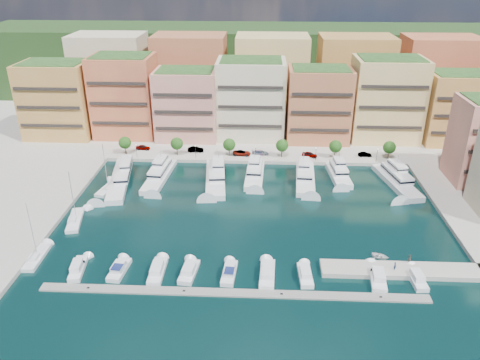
# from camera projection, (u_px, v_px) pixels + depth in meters

# --- Properties ---
(ground) EXTENTS (400.00, 400.00, 0.00)m
(ground) POSITION_uv_depth(u_px,v_px,m) (253.00, 214.00, 113.07)
(ground) COLOR black
(ground) RESTS_ON ground
(north_quay) EXTENTS (220.00, 64.00, 2.00)m
(north_quay) POSITION_uv_depth(u_px,v_px,m) (257.00, 129.00, 168.95)
(north_quay) COLOR #9E998E
(north_quay) RESTS_ON ground
(hillside) EXTENTS (240.00, 40.00, 58.00)m
(hillside) POSITION_uv_depth(u_px,v_px,m) (258.00, 94.00, 212.21)
(hillside) COLOR #173415
(hillside) RESTS_ON ground
(south_pontoon) EXTENTS (72.00, 2.20, 0.35)m
(south_pontoon) POSITION_uv_depth(u_px,v_px,m) (233.00, 294.00, 86.16)
(south_pontoon) COLOR gray
(south_pontoon) RESTS_ON ground
(finger_pier) EXTENTS (32.00, 5.00, 2.00)m
(finger_pier) POSITION_uv_depth(u_px,v_px,m) (402.00, 272.00, 91.93)
(finger_pier) COLOR #9E998E
(finger_pier) RESTS_ON ground
(apartment_0) EXTENTS (22.00, 16.50, 24.80)m
(apartment_0) POSITION_uv_depth(u_px,v_px,m) (58.00, 100.00, 155.27)
(apartment_0) COLOR tan
(apartment_0) RESTS_ON north_quay
(apartment_1) EXTENTS (20.00, 16.50, 26.80)m
(apartment_1) POSITION_uv_depth(u_px,v_px,m) (125.00, 96.00, 155.68)
(apartment_1) COLOR #DD7849
(apartment_1) RESTS_ON north_quay
(apartment_2) EXTENTS (20.00, 15.50, 22.80)m
(apartment_2) POSITION_uv_depth(u_px,v_px,m) (187.00, 104.00, 153.82)
(apartment_2) COLOR #E49A7F
(apartment_2) RESTS_ON north_quay
(apartment_3) EXTENTS (22.00, 16.50, 25.80)m
(apartment_3) POSITION_uv_depth(u_px,v_px,m) (251.00, 99.00, 154.07)
(apartment_3) COLOR beige
(apartment_3) RESTS_ON north_quay
(apartment_4) EXTENTS (20.00, 15.50, 23.80)m
(apartment_4) POSITION_uv_depth(u_px,v_px,m) (318.00, 105.00, 151.73)
(apartment_4) COLOR #B76644
(apartment_4) RESTS_ON north_quay
(apartment_5) EXTENTS (22.00, 16.50, 26.80)m
(apartment_5) POSITION_uv_depth(u_px,v_px,m) (386.00, 99.00, 151.93)
(apartment_5) COLOR #EEC67E
(apartment_5) RESTS_ON north_quay
(apartment_6) EXTENTS (20.00, 15.50, 22.80)m
(apartment_6) POSITION_uv_depth(u_px,v_px,m) (456.00, 108.00, 150.03)
(apartment_6) COLOR tan
(apartment_6) RESTS_ON north_quay
(backblock_0) EXTENTS (26.00, 18.00, 30.00)m
(backblock_0) POSITION_uv_depth(u_px,v_px,m) (111.00, 75.00, 175.27)
(backblock_0) COLOR beige
(backblock_0) RESTS_ON north_quay
(backblock_1) EXTENTS (26.00, 18.00, 30.00)m
(backblock_1) POSITION_uv_depth(u_px,v_px,m) (191.00, 76.00, 173.96)
(backblock_1) COLOR #B76644
(backblock_1) RESTS_ON north_quay
(backblock_2) EXTENTS (26.00, 18.00, 30.00)m
(backblock_2) POSITION_uv_depth(u_px,v_px,m) (271.00, 77.00, 172.65)
(backblock_2) COLOR #EEC67E
(backblock_2) RESTS_ON north_quay
(backblock_3) EXTENTS (26.00, 18.00, 30.00)m
(backblock_3) POSITION_uv_depth(u_px,v_px,m) (353.00, 78.00, 171.34)
(backblock_3) COLOR tan
(backblock_3) RESTS_ON north_quay
(backblock_4) EXTENTS (26.00, 18.00, 30.00)m
(backblock_4) POSITION_uv_depth(u_px,v_px,m) (436.00, 79.00, 170.04)
(backblock_4) COLOR #DD7849
(backblock_4) RESTS_ON north_quay
(tree_0) EXTENTS (3.80, 3.80, 5.65)m
(tree_0) POSITION_uv_depth(u_px,v_px,m) (125.00, 143.00, 142.97)
(tree_0) COLOR #473323
(tree_0) RESTS_ON north_quay
(tree_1) EXTENTS (3.80, 3.80, 5.65)m
(tree_1) POSITION_uv_depth(u_px,v_px,m) (177.00, 144.00, 142.27)
(tree_1) COLOR #473323
(tree_1) RESTS_ON north_quay
(tree_2) EXTENTS (3.80, 3.80, 5.65)m
(tree_2) POSITION_uv_depth(u_px,v_px,m) (229.00, 145.00, 141.57)
(tree_2) COLOR #473323
(tree_2) RESTS_ON north_quay
(tree_3) EXTENTS (3.80, 3.80, 5.65)m
(tree_3) POSITION_uv_depth(u_px,v_px,m) (282.00, 146.00, 140.87)
(tree_3) COLOR #473323
(tree_3) RESTS_ON north_quay
(tree_4) EXTENTS (3.80, 3.80, 5.65)m
(tree_4) POSITION_uv_depth(u_px,v_px,m) (335.00, 146.00, 140.17)
(tree_4) COLOR #473323
(tree_4) RESTS_ON north_quay
(tree_5) EXTENTS (3.80, 3.80, 5.65)m
(tree_5) POSITION_uv_depth(u_px,v_px,m) (389.00, 147.00, 139.47)
(tree_5) COLOR #473323
(tree_5) RESTS_ON north_quay
(lamppost_0) EXTENTS (0.30, 0.30, 4.20)m
(lamppost_0) POSITION_uv_depth(u_px,v_px,m) (136.00, 149.00, 141.11)
(lamppost_0) COLOR black
(lamppost_0) RESTS_ON north_quay
(lamppost_1) EXTENTS (0.30, 0.30, 4.20)m
(lamppost_1) POSITION_uv_depth(u_px,v_px,m) (195.00, 150.00, 140.33)
(lamppost_1) COLOR black
(lamppost_1) RESTS_ON north_quay
(lamppost_2) EXTENTS (0.30, 0.30, 4.20)m
(lamppost_2) POSITION_uv_depth(u_px,v_px,m) (255.00, 151.00, 139.54)
(lamppost_2) COLOR black
(lamppost_2) RESTS_ON north_quay
(lamppost_3) EXTENTS (0.30, 0.30, 4.20)m
(lamppost_3) POSITION_uv_depth(u_px,v_px,m) (316.00, 152.00, 138.76)
(lamppost_3) COLOR black
(lamppost_3) RESTS_ON north_quay
(lamppost_4) EXTENTS (0.30, 0.30, 4.20)m
(lamppost_4) POSITION_uv_depth(u_px,v_px,m) (377.00, 153.00, 137.97)
(lamppost_4) COLOR black
(lamppost_4) RESTS_ON north_quay
(yacht_0) EXTENTS (8.82, 27.30, 7.30)m
(yacht_0) POSITION_uv_depth(u_px,v_px,m) (121.00, 177.00, 129.18)
(yacht_0) COLOR white
(yacht_0) RESTS_ON ground
(yacht_1) EXTENTS (6.35, 21.87, 7.30)m
(yacht_1) POSITION_uv_depth(u_px,v_px,m) (160.00, 174.00, 130.94)
(yacht_1) COLOR white
(yacht_1) RESTS_ON ground
(yacht_2) EXTENTS (7.27, 23.54, 7.30)m
(yacht_2) POSITION_uv_depth(u_px,v_px,m) (216.00, 176.00, 129.59)
(yacht_2) COLOR white
(yacht_2) RESTS_ON ground
(yacht_3) EXTENTS (5.46, 17.86, 7.30)m
(yacht_3) POSITION_uv_depth(u_px,v_px,m) (255.00, 173.00, 131.38)
(yacht_3) COLOR white
(yacht_3) RESTS_ON ground
(yacht_4) EXTENTS (6.31, 20.95, 7.30)m
(yacht_4) POSITION_uv_depth(u_px,v_px,m) (305.00, 177.00, 129.54)
(yacht_4) COLOR white
(yacht_4) RESTS_ON ground
(yacht_5) EXTENTS (5.77, 15.71, 7.30)m
(yacht_5) POSITION_uv_depth(u_px,v_px,m) (338.00, 173.00, 131.31)
(yacht_5) COLOR white
(yacht_5) RESTS_ON ground
(yacht_6) EXTENTS (9.34, 22.70, 7.30)m
(yacht_6) POSITION_uv_depth(u_px,v_px,m) (396.00, 179.00, 127.85)
(yacht_6) COLOR white
(yacht_6) RESTS_ON ground
(cruiser_0) EXTENTS (3.35, 8.22, 2.55)m
(cruiser_0) POSITION_uv_depth(u_px,v_px,m) (78.00, 269.00, 92.15)
(cruiser_0) COLOR white
(cruiser_0) RESTS_ON ground
(cruiser_1) EXTENTS (3.33, 7.38, 2.66)m
(cruiser_1) POSITION_uv_depth(u_px,v_px,m) (119.00, 270.00, 91.78)
(cruiser_1) COLOR white
(cruiser_1) RESTS_ON ground
(cruiser_2) EXTENTS (2.80, 8.47, 2.55)m
(cruiser_2) POSITION_uv_depth(u_px,v_px,m) (157.00, 271.00, 91.46)
(cruiser_2) COLOR white
(cruiser_2) RESTS_ON ground
(cruiser_3) EXTENTS (3.56, 7.65, 2.55)m
(cruiser_3) POSITION_uv_depth(u_px,v_px,m) (189.00, 272.00, 91.20)
(cruiser_3) COLOR white
(cruiser_3) RESTS_ON ground
(cruiser_4) EXTENTS (3.00, 7.71, 2.66)m
(cruiser_4) POSITION_uv_depth(u_px,v_px,m) (229.00, 273.00, 90.83)
(cruiser_4) COLOR white
(cruiser_4) RESTS_ON ground
(cruiser_5) EXTENTS (3.21, 8.94, 2.55)m
(cruiser_5) POSITION_uv_depth(u_px,v_px,m) (267.00, 274.00, 90.52)
(cruiser_5) COLOR white
(cruiser_5) RESTS_ON ground
(cruiser_6) EXTENTS (2.81, 7.36, 2.55)m
(cruiser_6) POSITION_uv_depth(u_px,v_px,m) (305.00, 275.00, 90.21)
(cruiser_6) COLOR white
(cruiser_6) RESTS_ON ground
(cruiser_8) EXTENTS (3.59, 8.58, 2.55)m
(cruiser_8) POSITION_uv_depth(u_px,v_px,m) (377.00, 278.00, 89.60)
(cruiser_8) COLOR white
(cruiser_8) RESTS_ON ground
(cruiser_9) EXTENTS (2.83, 7.40, 2.55)m
(cruiser_9) POSITION_uv_depth(u_px,v_px,m) (416.00, 279.00, 89.29)
(cruiser_9) COLOR white
(cruiser_9) RESTS_ON ground
(sailboat_2) EXTENTS (4.58, 9.93, 13.20)m
(sailboat_2) POSITION_uv_depth(u_px,v_px,m) (108.00, 189.00, 124.45)
(sailboat_2) COLOR white
(sailboat_2) RESTS_ON ground
(sailboat_1) EXTENTS (4.98, 11.22, 13.20)m
(sailboat_1) POSITION_uv_depth(u_px,v_px,m) (75.00, 221.00, 109.40)
(sailboat_1) COLOR white
(sailboat_1) RESTS_ON ground
(sailboat_0) EXTENTS (3.09, 9.57, 13.20)m
(sailboat_0) POSITION_uv_depth(u_px,v_px,m) (36.00, 258.00, 95.90)
(sailboat_0) COLOR white
(sailboat_0) RESTS_ON ground
(tender_2) EXTENTS (4.23, 3.68, 0.73)m
(tender_2) POSITION_uv_depth(u_px,v_px,m) (380.00, 256.00, 96.32)
(tender_2) COLOR silver
(tender_2) RESTS_ON ground
(tender_3) EXTENTS (1.52, 1.38, 0.71)m
(tender_3) POSITION_uv_depth(u_px,v_px,m) (426.00, 263.00, 94.24)
(tender_3) COLOR beige
(tender_3) RESTS_ON ground
(car_0) EXTENTS (4.55, 2.24, 1.49)m
(car_0) POSITION_uv_depth(u_px,v_px,m) (143.00, 147.00, 147.70)
(car_0) COLOR gray
(car_0) RESTS_ON north_quay
(car_1) EXTENTS (5.00, 1.95, 1.62)m
(car_1) POSITION_uv_depth(u_px,v_px,m) (196.00, 149.00, 145.92)
(car_1) COLOR gray
(car_1) RESTS_ON north_quay
(car_2) EXTENTS (5.56, 2.70, 1.52)m
(car_2) POSITION_uv_depth(u_px,v_px,m) (242.00, 153.00, 143.44)
(car_2) COLOR gray
(car_2) RESTS_ON north_quay
(car_3) EXTENTS (5.20, 2.43, 1.47)m
(car_3) POSITION_uv_depth(u_px,v_px,m) (260.00, 153.00, 143.79)
(car_3) COLOR gray
(car_3) RESTS_ON north_quay
(car_4) EXTENTS (4.93, 3.39, 1.56)m
(car_4) POSITION_uv_depth(u_px,v_px,m) (310.00, 154.00, 142.26)
(car_4) COLOR gray
(car_4) RESTS_ON north_quay
(car_5) EXTENTS (4.04, 1.42, 1.33)m
(car_5) POSITION_uv_depth(u_px,v_px,m) (365.00, 154.00, 142.58)
(car_5) COLOR gray
(car_5) RESTS_ON north_quay
(person_0) EXTENTS (0.51, 0.70, 1.76)m
(person_0) POSITION_uv_depth(u_px,v_px,m) (395.00, 266.00, 90.77)
(person_0) COLOR #293853
(person_0) RESTS_ON finger_pier
(person_1) EXTENTS (1.12, 1.06, 1.84)m
(person_1) POSITION_uv_depth(u_px,v_px,m) (409.00, 259.00, 92.84)
(person_1) COLOR #4B392D
(person_1) RESTS_ON finger_pier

